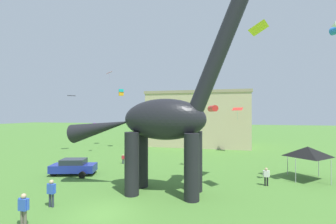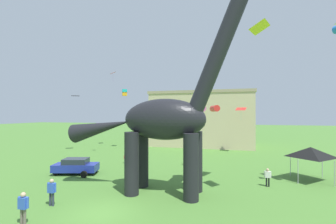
{
  "view_description": "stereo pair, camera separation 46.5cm",
  "coord_description": "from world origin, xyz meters",
  "px_view_note": "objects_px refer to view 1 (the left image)",
  "views": [
    {
      "loc": [
        7.1,
        -12.77,
        5.99
      ],
      "look_at": [
        2.75,
        4.81,
        6.11
      ],
      "focal_mm": 24.95,
      "sensor_mm": 36.0,
      "label": 1
    },
    {
      "loc": [
        7.55,
        -12.65,
        5.99
      ],
      "look_at": [
        2.75,
        4.81,
        6.11
      ],
      "focal_mm": 24.95,
      "sensor_mm": 36.0,
      "label": 2
    }
  ],
  "objects_px": {
    "person_near_flyer": "(51,190)",
    "festival_canopy_tent": "(308,152)",
    "kite_mid_left": "(210,109)",
    "kite_near_low": "(95,125)",
    "kite_mid_center": "(71,96)",
    "person_strolling_adult": "(24,207)",
    "dinosaur_sculpture": "(163,119)",
    "kite_apex": "(238,109)",
    "parked_sedan_left": "(74,167)",
    "person_watching_child": "(123,158)",
    "kite_high_left": "(121,92)",
    "person_far_spectator": "(266,175)",
    "kite_high_right": "(259,28)",
    "kite_mid_right": "(109,73)"
  },
  "relations": [
    {
      "from": "person_near_flyer",
      "to": "festival_canopy_tent",
      "type": "xyz_separation_m",
      "value": [
        18.06,
        10.85,
        1.49
      ]
    },
    {
      "from": "festival_canopy_tent",
      "to": "kite_mid_left",
      "type": "distance_m",
      "value": 9.9
    },
    {
      "from": "kite_near_low",
      "to": "kite_mid_center",
      "type": "bearing_deg",
      "value": -168.11
    },
    {
      "from": "person_strolling_adult",
      "to": "kite_mid_left",
      "type": "height_order",
      "value": "kite_mid_left"
    },
    {
      "from": "dinosaur_sculpture",
      "to": "kite_apex",
      "type": "distance_m",
      "value": 21.01
    },
    {
      "from": "kite_near_low",
      "to": "parked_sedan_left",
      "type": "bearing_deg",
      "value": -66.93
    },
    {
      "from": "person_watching_child",
      "to": "person_strolling_adult",
      "type": "xyz_separation_m",
      "value": [
        1.5,
        -15.59,
        0.39
      ]
    },
    {
      "from": "kite_apex",
      "to": "kite_high_left",
      "type": "relative_size",
      "value": 1.77
    },
    {
      "from": "person_far_spectator",
      "to": "kite_high_right",
      "type": "distance_m",
      "value": 11.86
    },
    {
      "from": "parked_sedan_left",
      "to": "kite_mid_left",
      "type": "bearing_deg",
      "value": 7.85
    },
    {
      "from": "parked_sedan_left",
      "to": "festival_canopy_tent",
      "type": "xyz_separation_m",
      "value": [
        21.67,
        3.64,
        1.74
      ]
    },
    {
      "from": "parked_sedan_left",
      "to": "festival_canopy_tent",
      "type": "relative_size",
      "value": 1.44
    },
    {
      "from": "kite_near_low",
      "to": "kite_mid_left",
      "type": "bearing_deg",
      "value": -20.73
    },
    {
      "from": "kite_near_low",
      "to": "kite_mid_left",
      "type": "xyz_separation_m",
      "value": [
        18.16,
        -6.87,
        2.31
      ]
    },
    {
      "from": "parked_sedan_left",
      "to": "kite_high_left",
      "type": "distance_m",
      "value": 18.86
    },
    {
      "from": "person_strolling_adult",
      "to": "kite_mid_center",
      "type": "distance_m",
      "value": 26.3
    },
    {
      "from": "parked_sedan_left",
      "to": "festival_canopy_tent",
      "type": "height_order",
      "value": "festival_canopy_tent"
    },
    {
      "from": "kite_high_left",
      "to": "kite_near_low",
      "type": "bearing_deg",
      "value": -123.11
    },
    {
      "from": "person_watching_child",
      "to": "person_near_flyer",
      "type": "distance_m",
      "value": 13.09
    },
    {
      "from": "kite_mid_left",
      "to": "person_near_flyer",
      "type": "bearing_deg",
      "value": -125.67
    },
    {
      "from": "dinosaur_sculpture",
      "to": "kite_near_low",
      "type": "height_order",
      "value": "dinosaur_sculpture"
    },
    {
      "from": "person_strolling_adult",
      "to": "kite_mid_left",
      "type": "distance_m",
      "value": 18.55
    },
    {
      "from": "kite_near_low",
      "to": "dinosaur_sculpture",
      "type": "bearing_deg",
      "value": -45.36
    },
    {
      "from": "person_strolling_adult",
      "to": "kite_apex",
      "type": "relative_size",
      "value": 0.9
    },
    {
      "from": "dinosaur_sculpture",
      "to": "kite_apex",
      "type": "xyz_separation_m",
      "value": [
        6.33,
        20.0,
        1.13
      ]
    },
    {
      "from": "person_watching_child",
      "to": "festival_canopy_tent",
      "type": "relative_size",
      "value": 0.35
    },
    {
      "from": "dinosaur_sculpture",
      "to": "kite_near_low",
      "type": "relative_size",
      "value": 26.48
    },
    {
      "from": "kite_mid_left",
      "to": "person_watching_child",
      "type": "bearing_deg",
      "value": 178.95
    },
    {
      "from": "festival_canopy_tent",
      "to": "kite_mid_center",
      "type": "distance_m",
      "value": 32.28
    },
    {
      "from": "kite_mid_center",
      "to": "person_far_spectator",
      "type": "bearing_deg",
      "value": -22.34
    },
    {
      "from": "festival_canopy_tent",
      "to": "kite_mid_left",
      "type": "relative_size",
      "value": 1.28
    },
    {
      "from": "festival_canopy_tent",
      "to": "kite_high_left",
      "type": "distance_m",
      "value": 28.47
    },
    {
      "from": "person_watching_child",
      "to": "kite_mid_center",
      "type": "height_order",
      "value": "kite_mid_center"
    },
    {
      "from": "person_watching_child",
      "to": "kite_high_right",
      "type": "xyz_separation_m",
      "value": [
        14.43,
        -6.43,
        11.99
      ]
    },
    {
      "from": "kite_mid_center",
      "to": "kite_mid_right",
      "type": "bearing_deg",
      "value": 63.13
    },
    {
      "from": "kite_mid_center",
      "to": "dinosaur_sculpture",
      "type": "bearing_deg",
      "value": -37.88
    },
    {
      "from": "person_watching_child",
      "to": "kite_mid_center",
      "type": "relative_size",
      "value": 0.74
    },
    {
      "from": "kite_mid_right",
      "to": "kite_high_right",
      "type": "bearing_deg",
      "value": -39.24
    },
    {
      "from": "parked_sedan_left",
      "to": "kite_near_low",
      "type": "height_order",
      "value": "kite_near_low"
    },
    {
      "from": "person_strolling_adult",
      "to": "festival_canopy_tent",
      "type": "distance_m",
      "value": 22.18
    },
    {
      "from": "person_strolling_adult",
      "to": "kite_high_right",
      "type": "height_order",
      "value": "kite_high_right"
    },
    {
      "from": "person_watching_child",
      "to": "person_far_spectator",
      "type": "relative_size",
      "value": 0.74
    },
    {
      "from": "kite_mid_left",
      "to": "kite_high_left",
      "type": "bearing_deg",
      "value": 145.2
    },
    {
      "from": "dinosaur_sculpture",
      "to": "kite_near_low",
      "type": "xyz_separation_m",
      "value": [
        -15.22,
        15.41,
        -1.33
      ]
    },
    {
      "from": "person_far_spectator",
      "to": "person_strolling_adult",
      "type": "bearing_deg",
      "value": -93.12
    },
    {
      "from": "dinosaur_sculpture",
      "to": "kite_mid_right",
      "type": "distance_m",
      "value": 27.24
    },
    {
      "from": "person_watching_child",
      "to": "person_near_flyer",
      "type": "height_order",
      "value": "person_near_flyer"
    },
    {
      "from": "person_watching_child",
      "to": "person_strolling_adult",
      "type": "relative_size",
      "value": 0.64
    },
    {
      "from": "kite_mid_left",
      "to": "kite_high_right",
      "type": "bearing_deg",
      "value": -56.41
    },
    {
      "from": "kite_mid_center",
      "to": "kite_high_right",
      "type": "relative_size",
      "value": 0.73
    }
  ]
}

